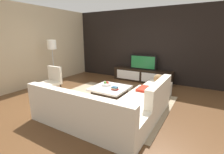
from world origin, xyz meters
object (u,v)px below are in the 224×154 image
accent_chair_near (52,79)px  book_stack (115,88)px  fruit_bowl (106,84)px  decorative_ball (158,79)px  ottoman (158,90)px  television (143,62)px  floor_lamp (52,48)px  sectional_couch (111,108)px  media_console (142,75)px  coffee_table (110,93)px

accent_chair_near → book_stack: (1.98, 0.40, -0.06)m
fruit_bowl → decorative_ball: (1.25, 0.90, 0.11)m
decorative_ball → ottoman: bearing=0.0°
television → fruit_bowl: television is taller
accent_chair_near → decorative_ball: (2.83, 1.53, 0.05)m
accent_chair_near → floor_lamp: bearing=139.8°
television → ottoman: television is taller
sectional_couch → decorative_ball: sectional_couch is taller
media_console → book_stack: media_console is taller
sectional_couch → fruit_bowl: size_ratio=8.68×
sectional_couch → ottoman: bearing=77.1°
television → ottoman: bearing=-53.1°
fruit_bowl → book_stack: size_ratio=1.56×
coffee_table → floor_lamp: floor_lamp is taller
coffee_table → book_stack: bearing=-28.7°
accent_chair_near → decorative_ball: bearing=32.4°
accent_chair_near → book_stack: 2.03m
television → coffee_table: size_ratio=1.09×
floor_lamp → accent_chair_near: bearing=-44.3°
sectional_couch → media_console: bearing=99.0°
television → ottoman: (0.97, -1.29, -0.58)m
fruit_bowl → ottoman: bearing=35.8°
media_console → coffee_table: (-0.10, -2.30, -0.05)m
coffee_table → fruit_bowl: bearing=151.5°
accent_chair_near → book_stack: accent_chair_near is taller
sectional_couch → decorative_ball: 2.05m
media_console → fruit_bowl: fruit_bowl is taller
television → floor_lamp: (-2.59, -2.11, 0.59)m
coffee_table → accent_chair_near: size_ratio=1.11×
media_console → floor_lamp: floor_lamp is taller
coffee_table → book_stack: 0.34m
sectional_couch → coffee_table: bearing=122.4°
television → sectional_couch: bearing=-81.0°
coffee_table → ottoman: (1.07, 1.00, -0.00)m
coffee_table → accent_chair_near: 1.86m
sectional_couch → book_stack: 0.95m
decorative_ball → book_stack: decorative_ball is taller
sectional_couch → decorative_ball: (0.45, 1.98, 0.26)m
floor_lamp → media_console: bearing=39.2°
accent_chair_near → coffee_table: bearing=20.7°
floor_lamp → book_stack: (2.71, -0.31, -0.94)m
television → decorative_ball: television is taller
fruit_bowl → book_stack: 0.46m
television → accent_chair_near: 3.39m
sectional_couch → accent_chair_near: 2.43m
television → decorative_ball: (0.97, -1.29, -0.24)m
book_stack → ottoman: bearing=53.1°
accent_chair_near → decorative_ball: 3.22m
sectional_couch → coffee_table: size_ratio=2.52×
sectional_couch → coffee_table: (-0.62, 0.98, -0.08)m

